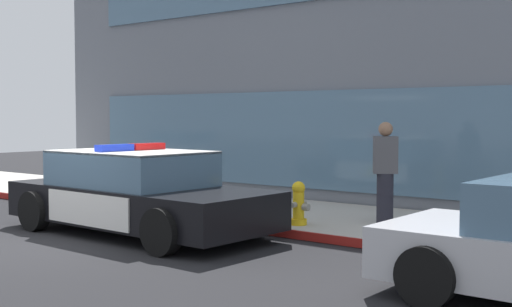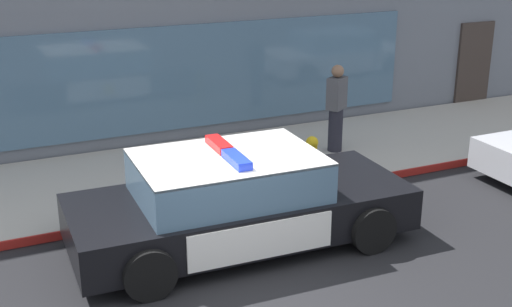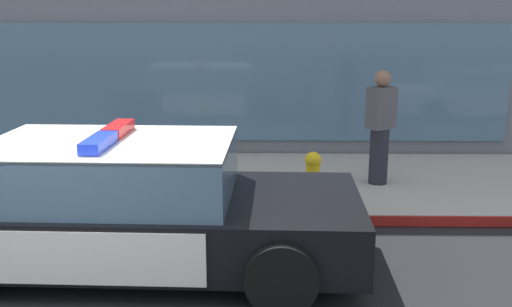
% 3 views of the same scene
% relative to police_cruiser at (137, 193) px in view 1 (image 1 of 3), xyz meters
% --- Properties ---
extents(ground, '(48.00, 48.00, 0.00)m').
position_rel_police_cruiser_xyz_m(ground, '(-0.61, -1.30, -0.68)').
color(ground, black).
extents(sidewalk, '(48.00, 3.32, 0.15)m').
position_rel_police_cruiser_xyz_m(sidewalk, '(-0.61, 2.86, -0.61)').
color(sidewalk, '#B2ADA3').
rests_on(sidewalk, ground).
extents(curb_red_paint, '(28.80, 0.04, 0.14)m').
position_rel_police_cruiser_xyz_m(curb_red_paint, '(-0.61, 1.19, -0.61)').
color(curb_red_paint, maroon).
rests_on(curb_red_paint, ground).
extents(storefront_building, '(20.05, 10.52, 6.88)m').
position_rel_police_cruiser_xyz_m(storefront_building, '(2.24, 9.79, 2.76)').
color(storefront_building, slate).
rests_on(storefront_building, ground).
extents(police_cruiser, '(4.91, 2.26, 1.49)m').
position_rel_police_cruiser_xyz_m(police_cruiser, '(0.00, 0.00, 0.00)').
color(police_cruiser, black).
rests_on(police_cruiser, ground).
extents(fire_hydrant, '(0.34, 0.39, 0.73)m').
position_rel_police_cruiser_xyz_m(fire_hydrant, '(2.13, 1.64, -0.18)').
color(fire_hydrant, gold).
rests_on(fire_hydrant, sidewalk).
extents(pedestrian_on_sidewalk, '(0.48, 0.43, 1.71)m').
position_rel_police_cruiser_xyz_m(pedestrian_on_sidewalk, '(3.20, 2.64, 0.33)').
color(pedestrian_on_sidewalk, '#23232D').
rests_on(pedestrian_on_sidewalk, sidewalk).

